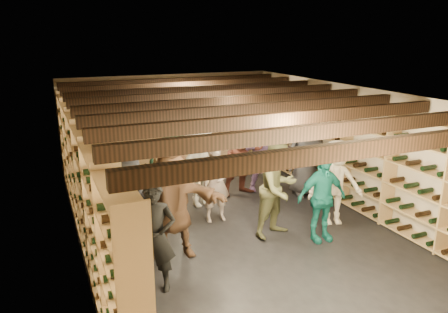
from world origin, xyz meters
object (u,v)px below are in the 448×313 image
at_px(person_7, 216,183).
at_px(person_10, 173,160).
at_px(person_3, 336,183).
at_px(person_11, 262,154).
at_px(crate_stack_left, 169,188).
at_px(person_4, 322,198).
at_px(person_8, 243,152).
at_px(person_0, 129,218).
at_px(person_2, 278,188).
at_px(crate_stack_right, 222,161).
at_px(person_1, 155,237).
at_px(person_9, 201,167).
at_px(person_12, 307,153).
at_px(crate_loose, 209,185).
at_px(person_5, 173,202).

bearing_deg(person_7, person_10, 113.88).
height_order(person_3, person_11, person_11).
bearing_deg(person_7, crate_stack_left, 118.82).
distance_m(person_4, person_11, 2.64).
bearing_deg(person_8, person_0, -146.88).
distance_m(person_0, person_2, 2.64).
relative_size(crate_stack_right, person_10, 0.37).
relative_size(crate_stack_left, person_4, 0.45).
xyz_separation_m(person_1, person_2, (2.37, 0.83, 0.07)).
relative_size(person_4, person_9, 0.91).
bearing_deg(person_12, person_10, 175.86).
height_order(person_0, person_10, person_10).
bearing_deg(person_1, person_9, 82.87).
xyz_separation_m(person_3, person_8, (-0.88, 2.04, 0.16)).
height_order(crate_loose, person_7, person_7).
bearing_deg(crate_loose, person_4, -75.13).
relative_size(crate_stack_left, person_1, 0.44).
distance_m(person_2, person_3, 1.20).
height_order(person_3, person_9, person_9).
bearing_deg(crate_loose, person_12, -31.76).
height_order(crate_stack_right, person_8, person_8).
bearing_deg(person_10, crate_stack_right, 25.42).
relative_size(person_3, person_12, 0.85).
xyz_separation_m(crate_loose, person_0, (-2.37, -2.95, 0.82)).
height_order(crate_stack_right, person_1, person_1).
bearing_deg(person_5, person_11, 52.53).
xyz_separation_m(person_5, person_10, (0.66, 2.15, 0.03)).
xyz_separation_m(crate_loose, person_4, (0.82, -3.09, 0.68)).
height_order(crate_loose, person_10, person_10).
bearing_deg(person_12, person_11, 146.64).
xyz_separation_m(person_8, person_12, (1.26, -0.54, -0.01)).
xyz_separation_m(crate_stack_left, person_9, (0.58, -0.39, 0.49)).
relative_size(crate_stack_right, person_11, 0.41).
xyz_separation_m(crate_stack_left, person_2, (1.33, -2.16, 0.52)).
height_order(person_4, person_7, person_4).
relative_size(person_1, person_5, 0.87).
relative_size(crate_loose, person_0, 0.28).
xyz_separation_m(person_10, person_12, (2.78, -0.67, 0.01)).
bearing_deg(person_5, crate_stack_left, 90.10).
height_order(person_0, person_1, person_0).
relative_size(crate_loose, person_7, 0.33).
bearing_deg(person_5, person_9, 71.84).
xyz_separation_m(person_10, person_11, (2.06, 0.00, -0.10)).
distance_m(crate_stack_right, person_4, 4.00).
xyz_separation_m(crate_stack_left, person_5, (-0.54, -2.15, 0.55)).
relative_size(person_1, person_4, 1.03).
height_order(crate_stack_right, person_7, person_7).
bearing_deg(person_0, person_10, 84.43).
bearing_deg(crate_loose, person_11, -22.79).
xyz_separation_m(crate_loose, person_9, (-0.50, -0.85, 0.75)).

